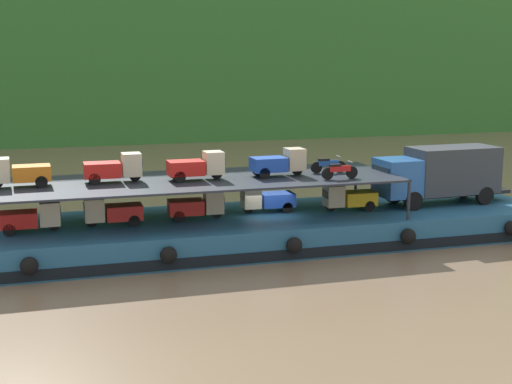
% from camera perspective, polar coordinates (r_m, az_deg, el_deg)
% --- Properties ---
extents(ground_plane, '(400.00, 400.00, 0.00)m').
position_cam_1_polar(ground_plane, '(37.47, 1.04, -4.00)').
color(ground_plane, '#7F664C').
extents(cargo_barge, '(29.38, 7.85, 1.50)m').
position_cam_1_polar(cargo_barge, '(37.26, 1.06, -2.90)').
color(cargo_barge, '#23567A').
rests_on(cargo_barge, ground).
extents(covered_lorry, '(7.92, 2.55, 3.10)m').
position_cam_1_polar(covered_lorry, '(40.66, 14.25, 1.44)').
color(covered_lorry, '#285BA3').
rests_on(covered_lorry, cargo_barge).
extents(cargo_rack, '(20.18, 6.44, 2.00)m').
position_cam_1_polar(cargo_rack, '(35.80, -4.75, 0.89)').
color(cargo_rack, '#232833').
rests_on(cargo_rack, cargo_barge).
extents(mini_truck_lower_stern, '(2.75, 1.22, 1.38)m').
position_cam_1_polar(mini_truck_lower_stern, '(34.87, -17.25, -1.91)').
color(mini_truck_lower_stern, red).
rests_on(mini_truck_lower_stern, cargo_barge).
extents(mini_truck_lower_aft, '(2.74, 1.21, 1.38)m').
position_cam_1_polar(mini_truck_lower_aft, '(35.22, -11.23, -1.51)').
color(mini_truck_lower_aft, red).
rests_on(mini_truck_lower_aft, cargo_barge).
extents(mini_truck_lower_mid, '(2.79, 1.28, 1.38)m').
position_cam_1_polar(mini_truck_lower_mid, '(36.06, -4.66, -1.05)').
color(mini_truck_lower_mid, red).
rests_on(mini_truck_lower_mid, cargo_barge).
extents(mini_truck_lower_fore, '(2.77, 1.25, 1.38)m').
position_cam_1_polar(mini_truck_lower_fore, '(37.54, 0.85, -0.54)').
color(mini_truck_lower_fore, '#1E47B7').
rests_on(mini_truck_lower_fore, cargo_barge).
extents(mini_truck_lower_bow, '(2.77, 1.25, 1.38)m').
position_cam_1_polar(mini_truck_lower_bow, '(38.20, 7.29, -0.43)').
color(mini_truck_lower_bow, gold).
rests_on(mini_truck_lower_bow, cargo_barge).
extents(mini_truck_upper_stern, '(2.77, 1.25, 1.38)m').
position_cam_1_polar(mini_truck_upper_stern, '(35.25, -18.13, 1.48)').
color(mini_truck_upper_stern, orange).
rests_on(mini_truck_upper_stern, cargo_rack).
extents(mini_truck_upper_mid, '(2.75, 1.22, 1.38)m').
position_cam_1_polar(mini_truck_upper_mid, '(35.42, -11.09, 1.86)').
color(mini_truck_upper_mid, red).
rests_on(mini_truck_upper_mid, cargo_rack).
extents(mini_truck_upper_fore, '(2.76, 1.23, 1.38)m').
position_cam_1_polar(mini_truck_upper_fore, '(35.47, -4.67, 2.04)').
color(mini_truck_upper_fore, red).
rests_on(mini_truck_upper_fore, cargo_rack).
extents(mini_truck_upper_bow, '(2.77, 1.26, 1.38)m').
position_cam_1_polar(mini_truck_upper_bow, '(36.53, 1.82, 2.32)').
color(mini_truck_upper_bow, '#1E47B7').
rests_on(mini_truck_upper_bow, cargo_rack).
extents(motorcycle_upper_port, '(1.90, 0.55, 0.87)m').
position_cam_1_polar(motorcycle_upper_port, '(35.91, 6.57, 1.70)').
color(motorcycle_upper_port, black).
rests_on(motorcycle_upper_port, cargo_rack).
extents(motorcycle_upper_centre, '(1.90, 0.55, 0.87)m').
position_cam_1_polar(motorcycle_upper_centre, '(37.74, 5.67, 2.15)').
color(motorcycle_upper_centre, black).
rests_on(motorcycle_upper_centre, cargo_rack).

